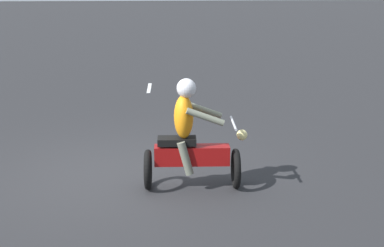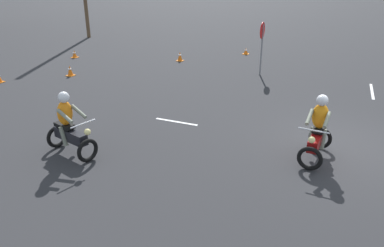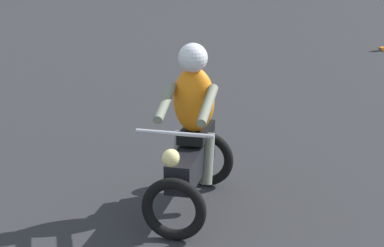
{
  "view_description": "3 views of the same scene",
  "coord_description": "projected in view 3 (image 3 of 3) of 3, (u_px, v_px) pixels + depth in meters",
  "views": [
    {
      "loc": [
        -0.48,
        8.05,
        3.07
      ],
      "look_at": [
        -1.12,
        0.66,
        1.0
      ],
      "focal_mm": 50.0,
      "sensor_mm": 36.0,
      "label": 1
    },
    {
      "loc": [
        -9.98,
        -0.06,
        4.44
      ],
      "look_at": [
        -2.3,
        3.49,
        0.9
      ],
      "focal_mm": 35.0,
      "sensor_mm": 36.0,
      "label": 2
    },
    {
      "loc": [
        -3.46,
        -0.4,
        3.11
      ],
      "look_at": [
        -3.47,
        6.33,
        0.9
      ],
      "focal_mm": 70.0,
      "sensor_mm": 36.0,
      "label": 3
    }
  ],
  "objects": [
    {
      "name": "motorcycle_rider_background",
      "position": [
        193.0,
        140.0,
        7.17
      ],
      "size": [
        0.94,
        1.56,
        1.66
      ],
      "rotation": [
        0.0,
        0.0,
        2.91
      ],
      "color": "black",
      "rests_on": "ground"
    }
  ]
}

